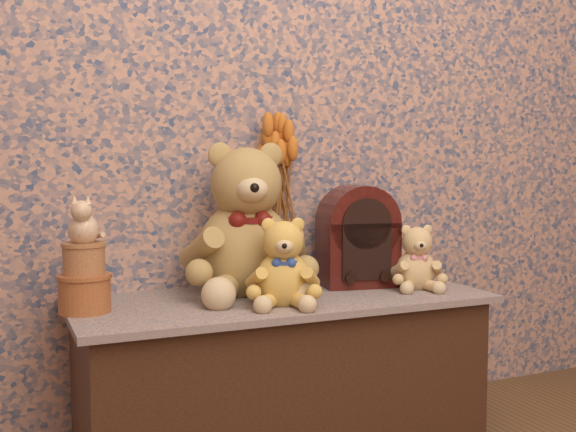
% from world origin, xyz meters
% --- Properties ---
extents(display_shelf, '(1.21, 0.52, 0.46)m').
position_xyz_m(display_shelf, '(0.00, 1.25, 0.23)').
color(display_shelf, '#374872').
rests_on(display_shelf, ground).
extents(teddy_large, '(0.45, 0.51, 0.48)m').
position_xyz_m(teddy_large, '(-0.08, 1.34, 0.70)').
color(teddy_large, olive).
rests_on(teddy_large, display_shelf).
extents(teddy_medium, '(0.28, 0.30, 0.26)m').
position_xyz_m(teddy_medium, '(-0.04, 1.15, 0.59)').
color(teddy_medium, '#BF8D35').
rests_on(teddy_medium, display_shelf).
extents(teddy_small, '(0.23, 0.25, 0.21)m').
position_xyz_m(teddy_small, '(0.43, 1.20, 0.57)').
color(teddy_small, tan).
rests_on(teddy_small, display_shelf).
extents(cathedral_radio, '(0.26, 0.20, 0.32)m').
position_xyz_m(cathedral_radio, '(0.29, 1.32, 0.62)').
color(cathedral_radio, '#360F09').
rests_on(cathedral_radio, display_shelf).
extents(ceramic_vase, '(0.15, 0.15, 0.21)m').
position_xyz_m(ceramic_vase, '(0.07, 1.44, 0.56)').
color(ceramic_vase, tan).
rests_on(ceramic_vase, display_shelf).
extents(dried_stalks, '(0.27, 0.27, 0.44)m').
position_xyz_m(dried_stalks, '(0.07, 1.44, 0.89)').
color(dried_stalks, orange).
rests_on(dried_stalks, ceramic_vase).
extents(biscuit_tin_lower, '(0.15, 0.15, 0.10)m').
position_xyz_m(biscuit_tin_lower, '(-0.56, 1.26, 0.51)').
color(biscuit_tin_lower, '#B17D34').
rests_on(biscuit_tin_lower, display_shelf).
extents(biscuit_tin_upper, '(0.14, 0.14, 0.08)m').
position_xyz_m(biscuit_tin_upper, '(-0.56, 1.26, 0.60)').
color(biscuit_tin_upper, tan).
rests_on(biscuit_tin_upper, biscuit_tin_lower).
extents(cat_figurine, '(0.11, 0.12, 0.13)m').
position_xyz_m(cat_figurine, '(-0.56, 1.26, 0.70)').
color(cat_figurine, silver).
rests_on(cat_figurine, biscuit_tin_upper).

